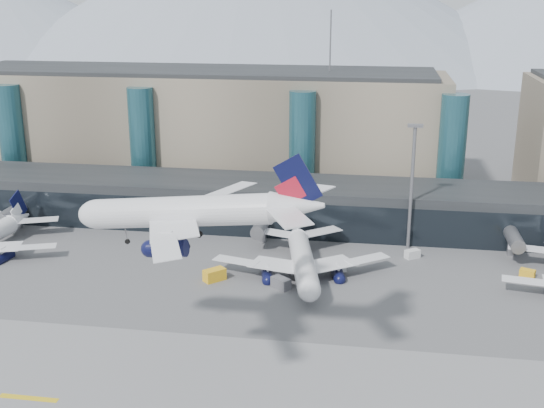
{
  "coord_description": "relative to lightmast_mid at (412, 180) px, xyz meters",
  "views": [
    {
      "loc": [
        22.91,
        -85.48,
        49.88
      ],
      "look_at": [
        4.32,
        32.0,
        13.01
      ],
      "focal_mm": 45.0,
      "sensor_mm": 36.0,
      "label": 1
    }
  ],
  "objects": [
    {
      "name": "hero_jet",
      "position": [
        -28.67,
        -51.65,
        9.4
      ],
      "size": [
        34.95,
        35.46,
        11.45
      ],
      "rotation": [
        0.0,
        -0.11,
        -0.08
      ],
      "color": "silver",
      "rests_on": "ground"
    },
    {
      "name": "terminal_main",
      "position": [
        -55.0,
        42.0,
        1.03
      ],
      "size": [
        130.0,
        30.0,
        31.0
      ],
      "color": "gray",
      "rests_on": "ground"
    },
    {
      "name": "ground",
      "position": [
        -30.0,
        -48.0,
        -14.42
      ],
      "size": [
        900.0,
        900.0,
        0.0
      ],
      "primitive_type": "plane",
      "color": "#515154",
      "rests_on": "ground"
    },
    {
      "name": "veh_g",
      "position": [
        -13.12,
        -14.22,
        -13.65
      ],
      "size": [
        2.8,
        3.03,
        1.53
      ],
      "primitive_type": "cube",
      "rotation": [
        0.0,
        0.0,
        -0.93
      ],
      "color": "silver",
      "rests_on": "ground"
    },
    {
      "name": "mountain_ridge",
      "position": [
        -14.03,
        332.0,
        31.33
      ],
      "size": [
        910.0,
        400.0,
        110.0
      ],
      "color": "gray",
      "rests_on": "ground"
    },
    {
      "name": "veh_e",
      "position": [
        21.16,
        -12.1,
        -13.67
      ],
      "size": [
        3.03,
        2.43,
        1.5
      ],
      "primitive_type": "cube",
      "rotation": [
        0.0,
        0.0,
        -0.41
      ],
      "color": "gold",
      "rests_on": "ground"
    },
    {
      "name": "veh_h",
      "position": [
        -35.21,
        -22.49,
        -13.34
      ],
      "size": [
        4.23,
        4.23,
        2.17
      ],
      "primitive_type": "cube",
      "rotation": [
        0.0,
        0.0,
        0.79
      ],
      "color": "gold",
      "rests_on": "ground"
    },
    {
      "name": "jet_parked_mid",
      "position": [
        -20.15,
        -15.61,
        -10.17
      ],
      "size": [
        34.2,
        34.83,
        11.22
      ],
      "rotation": [
        0.0,
        0.0,
        1.77
      ],
      "color": "silver",
      "rests_on": "ground"
    },
    {
      "name": "veh_d",
      "position": [
        0.67,
        -5.7,
        -13.58
      ],
      "size": [
        3.28,
        3.0,
        1.67
      ],
      "primitive_type": "cube",
      "rotation": [
        0.0,
        0.0,
        0.64
      ],
      "color": "silver",
      "rests_on": "ground"
    },
    {
      "name": "teal_towers",
      "position": [
        -44.99,
        26.01,
        -0.41
      ],
      "size": [
        116.4,
        19.4,
        46.0
      ],
      "color": "#225460",
      "rests_on": "ground"
    },
    {
      "name": "concourse",
      "position": [
        -30.02,
        9.73,
        -9.45
      ],
      "size": [
        170.0,
        27.0,
        10.0
      ],
      "color": "black",
      "rests_on": "ground"
    },
    {
      "name": "veh_c",
      "position": [
        -22.82,
        -23.96,
        -13.44
      ],
      "size": [
        3.91,
        3.63,
        1.95
      ],
      "primitive_type": "cube",
      "rotation": [
        0.0,
        0.0,
        -0.67
      ],
      "color": "#535358",
      "rests_on": "ground"
    },
    {
      "name": "lightmast_mid",
      "position": [
        0.0,
        0.0,
        0.0
      ],
      "size": [
        3.0,
        1.2,
        25.6
      ],
      "color": "slate",
      "rests_on": "ground"
    }
  ]
}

